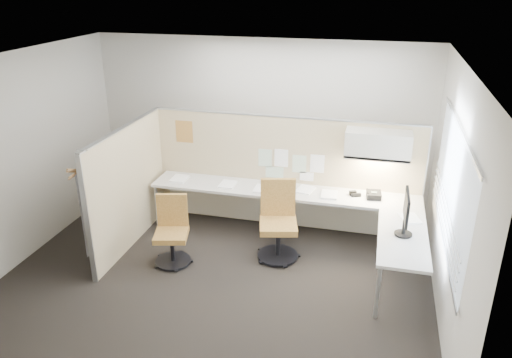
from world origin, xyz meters
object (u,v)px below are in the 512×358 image
(desk, at_px, (303,204))
(chair_left, at_px, (172,232))
(phone, at_px, (373,195))
(monitor, at_px, (406,212))
(chair_right, at_px, (278,223))

(desk, distance_m, chair_left, 1.93)
(chair_left, bearing_deg, phone, 9.48)
(monitor, bearing_deg, chair_right, 76.79)
(chair_right, bearing_deg, desk, 46.68)
(desk, relative_size, phone, 17.29)
(chair_left, distance_m, monitor, 3.08)
(desk, bearing_deg, chair_right, -119.26)
(monitor, distance_m, phone, 1.12)
(desk, distance_m, phone, 1.01)
(chair_left, distance_m, phone, 2.89)
(chair_right, relative_size, phone, 4.69)
(chair_left, bearing_deg, monitor, -11.67)
(chair_left, height_order, chair_right, chair_right)
(desk, xyz_separation_m, chair_left, (-1.65, -0.99, -0.17))
(chair_right, xyz_separation_m, monitor, (1.64, -0.36, 0.54))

